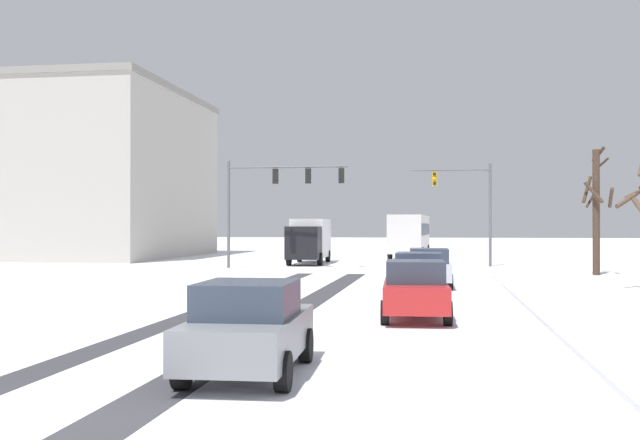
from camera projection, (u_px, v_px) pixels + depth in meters
name	position (u px, v px, depth m)	size (l,w,h in m)	color
ground_plane	(84.00, 421.00, 9.88)	(300.00, 300.00, 0.00)	white
wheel_track_left_lane	(222.00, 304.00, 24.48)	(0.82, 31.70, 0.01)	#38383D
wheel_track_right_lane	(305.00, 305.00, 24.05)	(0.97, 31.70, 0.01)	#38383D
sidewalk_kerb_right	(605.00, 314.00, 21.25)	(4.00, 31.70, 0.12)	white
traffic_signal_far_left	(276.00, 188.00, 45.12)	(7.39, 0.41, 6.50)	#56565B
traffic_signal_far_right	(469.00, 197.00, 47.19)	(5.04, 0.44, 6.50)	#56565B
car_white_lead	(429.00, 268.00, 31.27)	(1.97, 4.17, 1.62)	silver
car_blue_second	(419.00, 275.00, 26.60)	(1.86, 4.11, 1.62)	#233899
car_red_third	(415.00, 290.00, 20.54)	(1.99, 4.18, 1.62)	red
car_grey_fourth	(249.00, 328.00, 12.89)	(1.95, 4.16, 1.62)	slate
bus_oncoming	(410.00, 233.00, 59.68)	(3.04, 11.10, 3.38)	silver
box_truck_delivery	(309.00, 239.00, 50.60)	(2.49, 7.47, 3.02)	black
bare_tree_sidewalk_far	(596.00, 207.00, 38.85)	(1.68, 1.64, 6.72)	#423023
office_building_far_left_block	(45.00, 175.00, 62.29)	(23.97, 20.54, 13.61)	#B2ADA3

